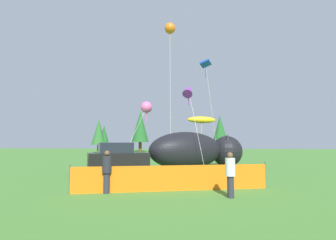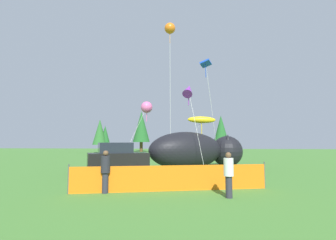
{
  "view_description": "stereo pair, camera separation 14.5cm",
  "coord_description": "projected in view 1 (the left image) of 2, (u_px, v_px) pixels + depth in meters",
  "views": [
    {
      "loc": [
        1.55,
        -16.17,
        2.36
      ],
      "look_at": [
        -0.22,
        5.62,
        4.08
      ],
      "focal_mm": 28.0,
      "sensor_mm": 36.0,
      "label": 1
    },
    {
      "loc": [
        1.69,
        -16.16,
        2.36
      ],
      "look_at": [
        -0.22,
        5.62,
        4.08
      ],
      "focal_mm": 28.0,
      "sensor_mm": 36.0,
      "label": 2
    }
  ],
  "objects": [
    {
      "name": "inflatable_cat",
      "position": [
        196.0,
        152.0,
        22.1
      ],
      "size": [
        8.67,
        6.79,
        3.08
      ],
      "rotation": [
        0.0,
        0.0,
        0.57
      ],
      "color": "black",
      "rests_on": "ground"
    },
    {
      "name": "kite_pink_octopus",
      "position": [
        146.0,
        107.0,
        23.64
      ],
      "size": [
        2.63,
        2.38,
        5.89
      ],
      "color": "silver",
      "rests_on": "ground"
    },
    {
      "name": "horizon_tree_mid",
      "position": [
        99.0,
        132.0,
        50.87
      ],
      "size": [
        2.73,
        2.73,
        6.52
      ],
      "color": "brown",
      "rests_on": "ground"
    },
    {
      "name": "spectator_in_blue_shirt",
      "position": [
        107.0,
        170.0,
        11.79
      ],
      "size": [
        0.42,
        0.42,
        1.91
      ],
      "color": "#2D2D38",
      "rests_on": "ground"
    },
    {
      "name": "horizon_tree_west",
      "position": [
        104.0,
        136.0,
        51.51
      ],
      "size": [
        2.23,
        2.23,
        5.33
      ],
      "color": "brown",
      "rests_on": "ground"
    },
    {
      "name": "parked_car",
      "position": [
        118.0,
        159.0,
        18.5
      ],
      "size": [
        4.54,
        3.36,
        2.22
      ],
      "rotation": [
        0.0,
        0.0,
        0.43
      ],
      "color": "black",
      "rests_on": "ground"
    },
    {
      "name": "spectator_in_grey_shirt",
      "position": [
        230.0,
        173.0,
        10.85
      ],
      "size": [
        0.41,
        0.41,
        1.87
      ],
      "color": "#2D2D38",
      "rests_on": "ground"
    },
    {
      "name": "safety_fence",
      "position": [
        173.0,
        178.0,
        12.28
      ],
      "size": [
        9.1,
        2.25,
        1.31
      ],
      "rotation": [
        0.0,
        0.0,
        0.24
      ],
      "color": "orange",
      "rests_on": "ground"
    },
    {
      "name": "ground_plane",
      "position": [
        164.0,
        179.0,
        16.01
      ],
      "size": [
        120.0,
        120.0,
        0.0
      ],
      "primitive_type": "plane",
      "color": "#477F33"
    },
    {
      "name": "horizon_tree_northeast",
      "position": [
        220.0,
        130.0,
        48.83
      ],
      "size": [
        2.96,
        2.96,
        7.06
      ],
      "color": "brown",
      "rests_on": "ground"
    },
    {
      "name": "kite_orange_flower",
      "position": [
        170.0,
        29.0,
        22.09
      ],
      "size": [
        0.91,
        1.12,
        12.27
      ],
      "color": "silver",
      "rests_on": "ground"
    },
    {
      "name": "kite_purple_delta",
      "position": [
        189.0,
        90.0,
        21.64
      ],
      "size": [
        1.75,
        3.51,
        7.29
      ],
      "color": "silver",
      "rests_on": "ground"
    },
    {
      "name": "kite_blue_box",
      "position": [
        206.0,
        66.0,
        24.08
      ],
      "size": [
        1.77,
        1.27,
        9.75
      ],
      "color": "silver",
      "rests_on": "ground"
    },
    {
      "name": "folding_chair",
      "position": [
        201.0,
        172.0,
        15.47
      ],
      "size": [
        0.55,
        0.55,
        0.84
      ],
      "rotation": [
        0.0,
        0.0,
        -2.92
      ],
      "color": "#267F33",
      "rests_on": "ground"
    },
    {
      "name": "kite_yellow_hero",
      "position": [
        201.0,
        120.0,
        23.48
      ],
      "size": [
        3.23,
        1.23,
        4.57
      ],
      "color": "silver",
      "rests_on": "ground"
    },
    {
      "name": "horizon_tree_east",
      "position": [
        140.0,
        127.0,
        55.91
      ],
      "size": [
        3.62,
        3.62,
        8.64
      ],
      "color": "brown",
      "rests_on": "ground"
    }
  ]
}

